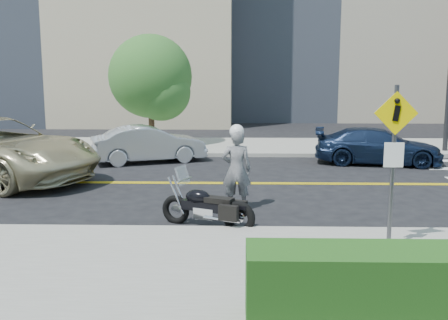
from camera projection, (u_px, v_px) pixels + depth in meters
name	position (u px, v px, depth m)	size (l,w,h in m)	color
ground_plane	(192.00, 183.00, 16.07)	(120.00, 120.00, 0.00)	black
sidewalk_near	(153.00, 274.00, 8.67)	(60.00, 5.00, 0.15)	#9E9B91
sidewalk_far	(206.00, 146.00, 23.45)	(60.00, 5.00, 0.15)	#9E9B91
pedestrian_sign	(394.00, 151.00, 9.42)	(0.78, 0.08, 3.00)	#4C4C51
motorcyclist	(237.00, 167.00, 12.87)	(0.74, 0.49, 2.12)	#AAAAAF
motorcycle	(207.00, 198.00, 11.41)	(2.17, 0.66, 1.32)	black
parked_car_silver	(149.00, 144.00, 19.66)	(1.46, 4.19, 1.38)	#B4B7BC
parked_car_blue	(378.00, 146.00, 19.29)	(1.86, 4.57, 1.33)	#152441
tree_far_a	(150.00, 76.00, 23.02)	(3.66, 3.66, 5.01)	#382619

